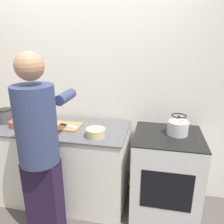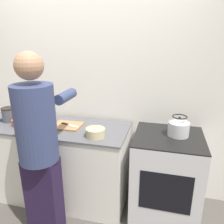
% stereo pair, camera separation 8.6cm
% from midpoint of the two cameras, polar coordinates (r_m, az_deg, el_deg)
% --- Properties ---
extents(ground_plane, '(12.00, 12.00, 0.00)m').
position_cam_midpoint_polar(ground_plane, '(2.67, -8.61, -25.71)').
color(ground_plane, '#4C4742').
extents(wall_back, '(8.00, 0.05, 2.60)m').
position_cam_midpoint_polar(wall_back, '(2.65, -4.06, 6.41)').
color(wall_back, white).
rests_on(wall_back, ground_plane).
extents(counter, '(1.77, 0.67, 0.93)m').
position_cam_midpoint_polar(counter, '(2.76, -14.11, -12.33)').
color(counter, silver).
rests_on(counter, ground_plane).
extents(oven, '(0.68, 0.65, 0.94)m').
position_cam_midpoint_polar(oven, '(2.49, 14.80, -15.95)').
color(oven, silver).
rests_on(oven, ground_plane).
extents(person, '(0.39, 0.63, 1.77)m').
position_cam_midpoint_polar(person, '(2.05, -17.39, -8.14)').
color(person, '#231735').
rests_on(person, ground_plane).
extents(cutting_board, '(0.31, 0.26, 0.02)m').
position_cam_midpoint_polar(cutting_board, '(2.49, -10.59, -3.50)').
color(cutting_board, '#A87A4C').
rests_on(cutting_board, counter).
extents(knife, '(0.23, 0.11, 0.01)m').
position_cam_midpoint_polar(knife, '(2.47, -10.10, -3.35)').
color(knife, silver).
rests_on(knife, cutting_board).
extents(kettle, '(0.21, 0.21, 0.20)m').
position_cam_midpoint_polar(kettle, '(2.27, 18.07, -3.84)').
color(kettle, silver).
rests_on(kettle, oven).
extents(bowl_prep, '(0.17, 0.17, 0.07)m').
position_cam_midpoint_polar(bowl_prep, '(2.66, -22.12, -2.50)').
color(bowl_prep, '#9E4738').
rests_on(bowl_prep, counter).
extents(bowl_mixing, '(0.19, 0.19, 0.09)m').
position_cam_midpoint_polar(bowl_mixing, '(2.18, -3.24, -5.38)').
color(bowl_mixing, '#C6B789').
rests_on(bowl_mixing, counter).
extents(canister_jar, '(0.16, 0.16, 0.17)m').
position_cam_midpoint_polar(canister_jar, '(2.82, -24.58, -0.59)').
color(canister_jar, '#4C4C51').
rests_on(canister_jar, counter).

